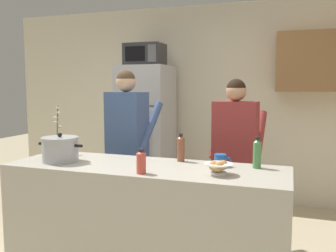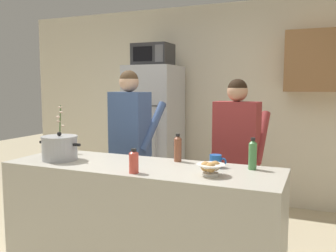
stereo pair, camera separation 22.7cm
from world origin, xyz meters
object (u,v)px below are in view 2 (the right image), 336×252
(person_near_pot, at_px, (130,132))
(coffee_mug, at_px, (216,161))
(refrigerator, at_px, (154,134))
(cooking_pot, at_px, (60,148))
(bread_bowl, at_px, (211,168))
(bottle_far_corner, at_px, (178,148))
(person_by_sink, at_px, (237,145))
(potted_orchid, at_px, (61,144))
(microwave, at_px, (153,55))
(bottle_mid_counter, at_px, (253,154))
(bottle_near_edge, at_px, (134,161))

(person_near_pot, xyz_separation_m, coffee_mug, (1.08, -0.62, -0.09))
(refrigerator, distance_m, cooking_pot, 1.93)
(person_near_pot, relative_size, bread_bowl, 8.47)
(bottle_far_corner, bearing_deg, person_by_sink, 59.07)
(person_by_sink, height_order, potted_orchid, person_by_sink)
(person_by_sink, bearing_deg, potted_orchid, -158.50)
(potted_orchid, bearing_deg, person_by_sink, 21.50)
(person_by_sink, height_order, bottle_far_corner, person_by_sink)
(bottle_far_corner, height_order, potted_orchid, potted_orchid)
(microwave, xyz_separation_m, person_near_pot, (0.23, -1.05, -0.87))
(microwave, bearing_deg, potted_orchid, -97.36)
(person_by_sink, bearing_deg, cooking_pot, -144.36)
(coffee_mug, bearing_deg, person_by_sink, 89.04)
(refrigerator, height_order, potted_orchid, refrigerator)
(bottle_mid_counter, bearing_deg, cooking_pot, -169.76)
(person_near_pot, height_order, bottle_far_corner, person_near_pot)
(refrigerator, relative_size, microwave, 3.73)
(microwave, relative_size, person_near_pot, 0.28)
(refrigerator, bearing_deg, coffee_mug, -52.16)
(cooking_pot, xyz_separation_m, bottle_mid_counter, (1.53, 0.28, 0.01))
(person_by_sink, height_order, bottle_near_edge, person_by_sink)
(bottle_near_edge, bearing_deg, coffee_mug, 39.80)
(person_near_pot, relative_size, bottle_far_corner, 7.41)
(microwave, bearing_deg, bottle_mid_counter, -45.97)
(coffee_mug, height_order, bottle_near_edge, bottle_near_edge)
(bottle_far_corner, bearing_deg, microwave, 121.45)
(coffee_mug, relative_size, bottle_mid_counter, 0.55)
(person_near_pot, relative_size, bottle_near_edge, 9.67)
(person_by_sink, relative_size, bottle_near_edge, 9.14)
(person_near_pot, bearing_deg, bottle_near_edge, -59.83)
(bottle_near_edge, bearing_deg, person_by_sink, 65.26)
(refrigerator, height_order, bread_bowl, refrigerator)
(coffee_mug, bearing_deg, potted_orchid, 177.32)
(bottle_near_edge, distance_m, bottle_far_corner, 0.51)
(cooking_pot, height_order, bottle_mid_counter, same)
(person_by_sink, xyz_separation_m, potted_orchid, (-1.53, -0.60, -0.00))
(bread_bowl, xyz_separation_m, bottle_mid_counter, (0.23, 0.30, 0.06))
(cooking_pot, distance_m, coffee_mug, 1.29)
(bread_bowl, bearing_deg, bottle_mid_counter, 52.31)
(coffee_mug, relative_size, bottle_near_edge, 0.75)
(microwave, bearing_deg, refrigerator, 90.07)
(refrigerator, relative_size, person_by_sink, 1.12)
(potted_orchid, bearing_deg, microwave, 82.64)
(microwave, relative_size, bread_bowl, 2.41)
(person_near_pot, xyz_separation_m, bread_bowl, (1.11, -0.88, -0.09))
(cooking_pot, relative_size, potted_orchid, 0.94)
(microwave, height_order, cooking_pot, microwave)
(potted_orchid, bearing_deg, bottle_near_edge, -24.71)
(refrigerator, distance_m, microwave, 1.04)
(cooking_pot, bearing_deg, bottle_far_corner, 19.43)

